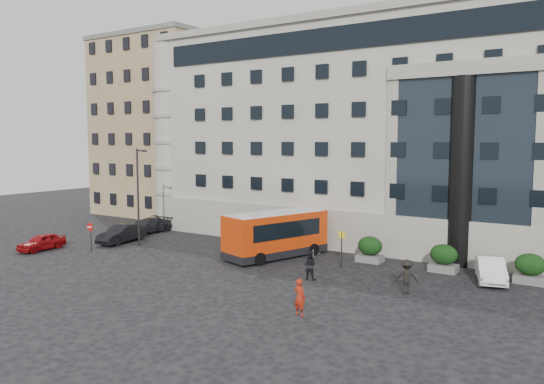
{
  "coord_description": "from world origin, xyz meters",
  "views": [
    {
      "loc": [
        20.86,
        -27.27,
        8.75
      ],
      "look_at": [
        0.32,
        4.29,
        5.0
      ],
      "focal_mm": 35.0,
      "sensor_mm": 36.0,
      "label": 1
    }
  ],
  "objects_px": {
    "hedge_d": "(444,258)",
    "parked_car_c": "(148,226)",
    "hedge_e": "(530,268)",
    "pedestrian_c": "(407,277)",
    "red_truck": "(220,204)",
    "parked_car_b": "(122,234)",
    "hedge_c": "(370,249)",
    "parked_car_d": "(156,222)",
    "white_taxi": "(491,269)",
    "no_entry_sign": "(90,231)",
    "parked_car_a": "(42,242)",
    "pedestrian_b": "(310,265)",
    "street_lamp": "(138,193)",
    "hedge_a": "(251,235)",
    "hedge_b": "(307,241)",
    "minibus": "(276,233)",
    "pedestrian_a": "(300,297)",
    "bus_stop_sign": "(342,243)"
  },
  "relations": [
    {
      "from": "hedge_d",
      "to": "parked_car_b",
      "type": "bearing_deg",
      "value": -169.35
    },
    {
      "from": "hedge_c",
      "to": "bus_stop_sign",
      "type": "relative_size",
      "value": 0.73
    },
    {
      "from": "parked_car_a",
      "to": "parked_car_b",
      "type": "relative_size",
      "value": 0.82
    },
    {
      "from": "hedge_e",
      "to": "bus_stop_sign",
      "type": "xyz_separation_m",
      "value": [
        -11.3,
        -2.8,
        0.8
      ]
    },
    {
      "from": "parked_car_c",
      "to": "pedestrian_a",
      "type": "distance_m",
      "value": 26.84
    },
    {
      "from": "hedge_a",
      "to": "hedge_b",
      "type": "height_order",
      "value": "same"
    },
    {
      "from": "hedge_b",
      "to": "parked_car_d",
      "type": "distance_m",
      "value": 18.31
    },
    {
      "from": "no_entry_sign",
      "to": "parked_car_b",
      "type": "bearing_deg",
      "value": 105.1
    },
    {
      "from": "hedge_c",
      "to": "no_entry_sign",
      "type": "distance_m",
      "value": 21.33
    },
    {
      "from": "bus_stop_sign",
      "to": "red_truck",
      "type": "height_order",
      "value": "red_truck"
    },
    {
      "from": "bus_stop_sign",
      "to": "white_taxi",
      "type": "height_order",
      "value": "bus_stop_sign"
    },
    {
      "from": "pedestrian_a",
      "to": "hedge_b",
      "type": "bearing_deg",
      "value": -51.14
    },
    {
      "from": "pedestrian_c",
      "to": "parked_car_b",
      "type": "bearing_deg",
      "value": -22.76
    },
    {
      "from": "hedge_e",
      "to": "bus_stop_sign",
      "type": "bearing_deg",
      "value": -166.08
    },
    {
      "from": "hedge_c",
      "to": "parked_car_d",
      "type": "bearing_deg",
      "value": 175.11
    },
    {
      "from": "hedge_b",
      "to": "minibus",
      "type": "height_order",
      "value": "minibus"
    },
    {
      "from": "street_lamp",
      "to": "no_entry_sign",
      "type": "xyz_separation_m",
      "value": [
        -1.06,
        -4.04,
        -2.72
      ]
    },
    {
      "from": "street_lamp",
      "to": "hedge_a",
      "type": "bearing_deg",
      "value": 31.16
    },
    {
      "from": "parked_car_a",
      "to": "parked_car_d",
      "type": "relative_size",
      "value": 0.85
    },
    {
      "from": "red_truck",
      "to": "no_entry_sign",
      "type": "bearing_deg",
      "value": -67.4
    },
    {
      "from": "red_truck",
      "to": "pedestrian_b",
      "type": "bearing_deg",
      "value": -24.91
    },
    {
      "from": "hedge_e",
      "to": "pedestrian_c",
      "type": "xyz_separation_m",
      "value": [
        -5.58,
        -6.21,
        0.06
      ]
    },
    {
      "from": "red_truck",
      "to": "parked_car_b",
      "type": "distance_m",
      "value": 15.57
    },
    {
      "from": "no_entry_sign",
      "to": "parked_car_a",
      "type": "height_order",
      "value": "no_entry_sign"
    },
    {
      "from": "hedge_b",
      "to": "red_truck",
      "type": "relative_size",
      "value": 0.29
    },
    {
      "from": "red_truck",
      "to": "pedestrian_b",
      "type": "height_order",
      "value": "red_truck"
    },
    {
      "from": "hedge_e",
      "to": "parked_car_b",
      "type": "bearing_deg",
      "value": -171.11
    },
    {
      "from": "parked_car_d",
      "to": "pedestrian_a",
      "type": "xyz_separation_m",
      "value": [
        25.01,
        -14.8,
        0.32
      ]
    },
    {
      "from": "red_truck",
      "to": "white_taxi",
      "type": "bearing_deg",
      "value": -5.94
    },
    {
      "from": "parked_car_c",
      "to": "parked_car_d",
      "type": "height_order",
      "value": "parked_car_c"
    },
    {
      "from": "hedge_a",
      "to": "hedge_e",
      "type": "distance_m",
      "value": 20.8
    },
    {
      "from": "street_lamp",
      "to": "bus_stop_sign",
      "type": "height_order",
      "value": "street_lamp"
    },
    {
      "from": "pedestrian_b",
      "to": "parked_car_d",
      "type": "bearing_deg",
      "value": -32.32
    },
    {
      "from": "minibus",
      "to": "red_truck",
      "type": "height_order",
      "value": "minibus"
    },
    {
      "from": "hedge_d",
      "to": "hedge_e",
      "type": "bearing_deg",
      "value": 0.0
    },
    {
      "from": "street_lamp",
      "to": "white_taxi",
      "type": "height_order",
      "value": "street_lamp"
    },
    {
      "from": "hedge_a",
      "to": "hedge_d",
      "type": "height_order",
      "value": "same"
    },
    {
      "from": "no_entry_sign",
      "to": "parked_car_a",
      "type": "xyz_separation_m",
      "value": [
        -4.0,
        -1.55,
        -1.0
      ]
    },
    {
      "from": "hedge_c",
      "to": "pedestrian_c",
      "type": "xyz_separation_m",
      "value": [
        4.82,
        -6.21,
        0.06
      ]
    },
    {
      "from": "white_taxi",
      "to": "parked_car_a",
      "type": "bearing_deg",
      "value": -179.56
    },
    {
      "from": "bus_stop_sign",
      "to": "pedestrian_a",
      "type": "bearing_deg",
      "value": -75.93
    },
    {
      "from": "parked_car_c",
      "to": "white_taxi",
      "type": "relative_size",
      "value": 1.04
    },
    {
      "from": "hedge_a",
      "to": "white_taxi",
      "type": "xyz_separation_m",
      "value": [
        18.69,
        -0.8,
        -0.19
      ]
    },
    {
      "from": "minibus",
      "to": "red_truck",
      "type": "distance_m",
      "value": 20.3
    },
    {
      "from": "hedge_d",
      "to": "parked_car_c",
      "type": "height_order",
      "value": "hedge_d"
    },
    {
      "from": "hedge_d",
      "to": "hedge_a",
      "type": "bearing_deg",
      "value": 180.0
    },
    {
      "from": "red_truck",
      "to": "parked_car_b",
      "type": "relative_size",
      "value": 1.34
    },
    {
      "from": "pedestrian_a",
      "to": "hedge_e",
      "type": "bearing_deg",
      "value": -113.63
    },
    {
      "from": "minibus",
      "to": "pedestrian_c",
      "type": "height_order",
      "value": "minibus"
    },
    {
      "from": "parked_car_c",
      "to": "pedestrian_c",
      "type": "xyz_separation_m",
      "value": [
        26.93,
        -5.96,
        0.3
      ]
    }
  ]
}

